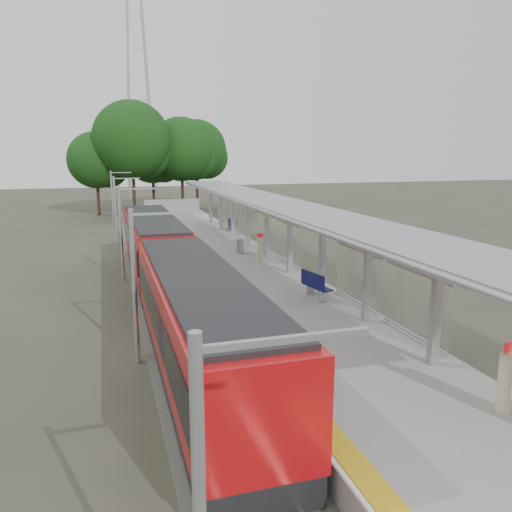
{
  "coord_description": "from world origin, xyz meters",
  "views": [
    {
      "loc": [
        -7.11,
        -9.82,
        7.21
      ],
      "look_at": [
        -0.25,
        12.7,
        2.3
      ],
      "focal_mm": 35.0,
      "sensor_mm": 36.0,
      "label": 1
    }
  ],
  "objects_px": {
    "bench_far": "(231,224)",
    "info_pillar_far": "(260,249)",
    "train": "(170,271)",
    "litter_bin": "(240,246)",
    "info_pillar_near": "(506,382)",
    "bench_mid": "(315,285)"
  },
  "relations": [
    {
      "from": "train",
      "to": "info_pillar_far",
      "type": "bearing_deg",
      "value": 42.63
    },
    {
      "from": "bench_mid",
      "to": "info_pillar_near",
      "type": "height_order",
      "value": "info_pillar_near"
    },
    {
      "from": "train",
      "to": "info_pillar_near",
      "type": "xyz_separation_m",
      "value": [
        6.42,
        -12.75,
        -0.27
      ]
    },
    {
      "from": "train",
      "to": "bench_mid",
      "type": "distance_m",
      "value": 6.41
    },
    {
      "from": "train",
      "to": "litter_bin",
      "type": "distance_m",
      "value": 9.51
    },
    {
      "from": "bench_far",
      "to": "info_pillar_far",
      "type": "distance_m",
      "value": 11.83
    },
    {
      "from": "bench_mid",
      "to": "litter_bin",
      "type": "relative_size",
      "value": 1.88
    },
    {
      "from": "info_pillar_near",
      "to": "litter_bin",
      "type": "height_order",
      "value": "info_pillar_near"
    },
    {
      "from": "train",
      "to": "bench_mid",
      "type": "relative_size",
      "value": 15.77
    },
    {
      "from": "train",
      "to": "info_pillar_near",
      "type": "height_order",
      "value": "train"
    },
    {
      "from": "train",
      "to": "litter_bin",
      "type": "bearing_deg",
      "value": 55.76
    },
    {
      "from": "bench_mid",
      "to": "bench_far",
      "type": "height_order",
      "value": "bench_mid"
    },
    {
      "from": "train",
      "to": "bench_far",
      "type": "xyz_separation_m",
      "value": [
        7.11,
        17.19,
        -0.54
      ]
    },
    {
      "from": "info_pillar_near",
      "to": "train",
      "type": "bearing_deg",
      "value": 105.78
    },
    {
      "from": "info_pillar_far",
      "to": "bench_far",
      "type": "bearing_deg",
      "value": 83.36
    },
    {
      "from": "bench_mid",
      "to": "info_pillar_far",
      "type": "relative_size",
      "value": 1.07
    },
    {
      "from": "train",
      "to": "litter_bin",
      "type": "height_order",
      "value": "train"
    },
    {
      "from": "info_pillar_near",
      "to": "litter_bin",
      "type": "bearing_deg",
      "value": 82.05
    },
    {
      "from": "train",
      "to": "bench_mid",
      "type": "height_order",
      "value": "train"
    },
    {
      "from": "litter_bin",
      "to": "info_pillar_near",
      "type": "bearing_deg",
      "value": -87.01
    },
    {
      "from": "bench_mid",
      "to": "info_pillar_far",
      "type": "distance_m",
      "value": 7.88
    },
    {
      "from": "bench_mid",
      "to": "info_pillar_near",
      "type": "relative_size",
      "value": 0.97
    }
  ]
}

